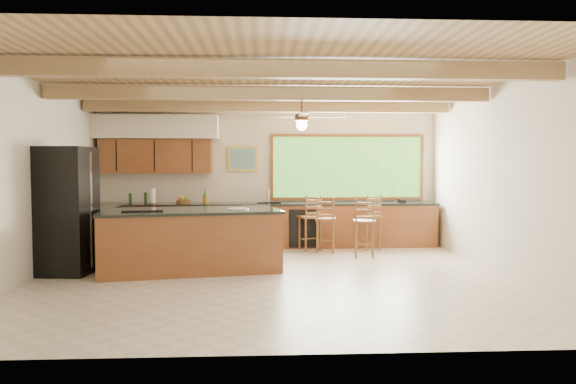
{
  "coord_description": "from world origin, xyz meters",
  "views": [
    {
      "loc": [
        -0.14,
        -7.79,
        1.71
      ],
      "look_at": [
        0.29,
        0.8,
        1.26
      ],
      "focal_mm": 32.0,
      "sensor_mm": 36.0,
      "label": 1
    }
  ],
  "objects": [
    {
      "name": "ground",
      "position": [
        0.0,
        0.0,
        0.0
      ],
      "size": [
        7.2,
        7.2,
        0.0
      ],
      "primitive_type": "plane",
      "color": "beige",
      "rests_on": "ground"
    },
    {
      "name": "room_shell",
      "position": [
        -0.17,
        0.65,
        2.21
      ],
      "size": [
        7.27,
        6.54,
        3.02
      ],
      "color": "beige",
      "rests_on": "ground"
    },
    {
      "name": "counter_run",
      "position": [
        -0.82,
        2.52,
        0.46
      ],
      "size": [
        7.12,
        3.1,
        1.23
      ],
      "color": "brown",
      "rests_on": "ground"
    },
    {
      "name": "island",
      "position": [
        -1.3,
        0.6,
        0.5
      ],
      "size": [
        3.03,
        1.81,
        1.01
      ],
      "rotation": [
        0.0,
        0.0,
        0.17
      ],
      "color": "brown",
      "rests_on": "ground"
    },
    {
      "name": "refrigerator",
      "position": [
        -3.22,
        0.4,
        1.0
      ],
      "size": [
        0.85,
        0.83,
        2.0
      ],
      "rotation": [
        0.0,
        0.0,
        -0.1
      ],
      "color": "black",
      "rests_on": "ground"
    },
    {
      "name": "bar_stool_a",
      "position": [
        0.82,
        2.39,
        0.66
      ],
      "size": [
        0.51,
        0.51,
        1.11
      ],
      "rotation": [
        0.0,
        0.0,
        0.33
      ],
      "color": "brown",
      "rests_on": "ground"
    },
    {
      "name": "bar_stool_b",
      "position": [
        1.76,
        1.54,
        0.66
      ],
      "size": [
        0.46,
        0.46,
        1.11
      ],
      "rotation": [
        0.0,
        0.0,
        -0.17
      ],
      "color": "brown",
      "rests_on": "ground"
    },
    {
      "name": "bar_stool_c",
      "position": [
        1.1,
        2.13,
        0.64
      ],
      "size": [
        0.45,
        0.45,
        1.09
      ],
      "rotation": [
        0.0,
        0.0,
        -0.17
      ],
      "color": "brown",
      "rests_on": "ground"
    },
    {
      "name": "bar_stool_d",
      "position": [
        2.01,
        2.39,
        0.67
      ],
      "size": [
        0.53,
        0.54,
        1.13
      ],
      "rotation": [
        0.0,
        0.0,
        0.42
      ],
      "color": "brown",
      "rests_on": "ground"
    }
  ]
}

